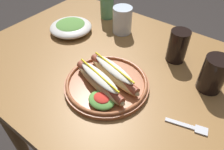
% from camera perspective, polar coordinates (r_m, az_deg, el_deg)
% --- Properties ---
extents(dining_table, '(1.28, 0.80, 0.74)m').
position_cam_1_polar(dining_table, '(0.86, 4.84, -4.50)').
color(dining_table, olive).
rests_on(dining_table, ground_plane).
extents(hot_dog_plate, '(0.29, 0.29, 0.08)m').
position_cam_1_polar(hot_dog_plate, '(0.71, -1.49, -1.79)').
color(hot_dog_plate, '#9E5633').
rests_on(hot_dog_plate, dining_table).
extents(fork, '(0.12, 0.05, 0.00)m').
position_cam_1_polar(fork, '(0.67, 20.03, -12.86)').
color(fork, silver).
rests_on(fork, dining_table).
extents(soda_cup, '(0.08, 0.08, 0.12)m').
position_cam_1_polar(soda_cup, '(0.76, 25.40, 0.20)').
color(soda_cup, black).
rests_on(soda_cup, dining_table).
extents(water_cup, '(0.08, 0.08, 0.12)m').
position_cam_1_polar(water_cup, '(0.98, 2.77, 14.39)').
color(water_cup, silver).
rests_on(water_cup, dining_table).
extents(extra_cup, '(0.07, 0.07, 0.13)m').
position_cam_1_polar(extra_cup, '(0.84, 17.12, 7.39)').
color(extra_cup, black).
rests_on(extra_cup, dining_table).
extents(glass_bottle, '(0.07, 0.07, 0.23)m').
position_cam_1_polar(glass_bottle, '(1.09, -1.38, 19.46)').
color(glass_bottle, '#4C7F51').
rests_on(glass_bottle, dining_table).
extents(side_bowl, '(0.19, 0.19, 0.05)m').
position_cam_1_polar(side_bowl, '(1.02, -10.92, 12.52)').
color(side_bowl, silver).
rests_on(side_bowl, dining_table).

